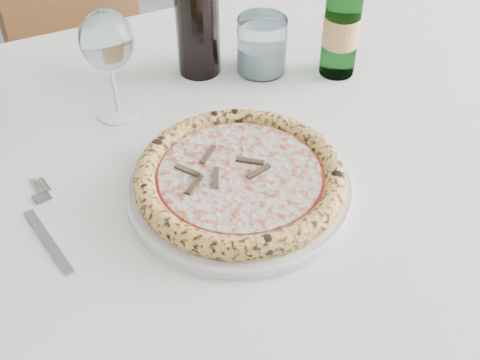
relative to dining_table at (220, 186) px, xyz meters
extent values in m
cube|color=brown|center=(0.00, 0.00, 0.05)|extent=(1.60, 1.02, 0.04)
cube|color=silver|center=(0.00, 0.00, 0.08)|extent=(1.66, 1.09, 0.01)
cube|color=silver|center=(0.00, 0.46, -0.04)|extent=(1.57, 0.01, 0.22)
cylinder|color=brown|center=(0.70, 0.37, -0.32)|extent=(0.06, 0.06, 0.71)
cube|color=brown|center=(-0.07, 0.69, -0.23)|extent=(0.49, 0.49, 0.04)
cylinder|color=brown|center=(0.02, 0.90, -0.46)|extent=(0.04, 0.04, 0.43)
cylinder|color=brown|center=(0.14, 0.60, -0.46)|extent=(0.04, 0.04, 0.43)
cylinder|color=brown|center=(-0.29, 0.78, -0.46)|extent=(0.04, 0.04, 0.43)
cylinder|color=brown|center=(-0.16, 0.48, -0.46)|extent=(0.04, 0.04, 0.43)
cylinder|color=silver|center=(0.00, -0.10, 0.09)|extent=(0.32, 0.32, 0.01)
torus|color=silver|center=(0.00, -0.10, 0.09)|extent=(0.32, 0.32, 0.01)
cylinder|color=#E2CB78|center=(0.00, -0.10, 0.10)|extent=(0.28, 0.28, 0.01)
torus|color=gold|center=(0.00, -0.10, 0.11)|extent=(0.29, 0.29, 0.03)
cylinder|color=#BE1A00|center=(0.00, -0.10, 0.11)|extent=(0.24, 0.24, 0.00)
cylinder|color=beige|center=(0.00, -0.10, 0.11)|extent=(0.22, 0.22, 0.00)
cube|color=black|center=(0.03, -0.10, 0.12)|extent=(0.04, 0.01, 0.00)
cube|color=black|center=(0.02, -0.06, 0.12)|extent=(0.03, 0.04, 0.00)
cube|color=black|center=(-0.03, -0.04, 0.12)|extent=(0.03, 0.04, 0.00)
cube|color=black|center=(-0.03, -0.10, 0.12)|extent=(0.04, 0.01, 0.00)
cube|color=black|center=(-0.03, -0.14, 0.12)|extent=(0.03, 0.04, 0.00)
cube|color=black|center=(0.03, -0.16, 0.12)|extent=(0.03, 0.04, 0.00)
cube|color=gray|center=(-0.26, -0.11, 0.08)|extent=(0.05, 0.13, 0.00)
cube|color=gray|center=(-0.26, -0.03, 0.08)|extent=(0.03, 0.03, 0.00)
cylinder|color=gray|center=(-0.27, 0.00, 0.08)|extent=(0.00, 0.03, 0.00)
cylinder|color=gray|center=(-0.27, 0.00, 0.08)|extent=(0.00, 0.03, 0.00)
cylinder|color=gray|center=(-0.26, 0.00, 0.08)|extent=(0.00, 0.03, 0.00)
cylinder|color=gray|center=(-0.26, 0.00, 0.08)|extent=(0.00, 0.03, 0.00)
cylinder|color=silver|center=(-0.13, 0.14, 0.08)|extent=(0.07, 0.07, 0.00)
cylinder|color=silver|center=(-0.13, 0.14, 0.13)|extent=(0.01, 0.01, 0.09)
ellipsoid|color=white|center=(-0.13, 0.14, 0.22)|extent=(0.08, 0.08, 0.09)
cylinder|color=white|center=(0.14, 0.19, 0.13)|extent=(0.09, 0.09, 0.10)
cylinder|color=silver|center=(0.14, 0.19, 0.11)|extent=(0.08, 0.08, 0.05)
cylinder|color=#3E7C42|center=(0.26, 0.14, 0.16)|extent=(0.06, 0.06, 0.15)
cylinder|color=#F5D476|center=(0.26, 0.14, 0.16)|extent=(0.06, 0.06, 0.05)
cylinder|color=black|center=(0.03, 0.22, 0.19)|extent=(0.07, 0.07, 0.21)
camera|label=1|loc=(-0.20, -0.68, 0.66)|focal=45.00mm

